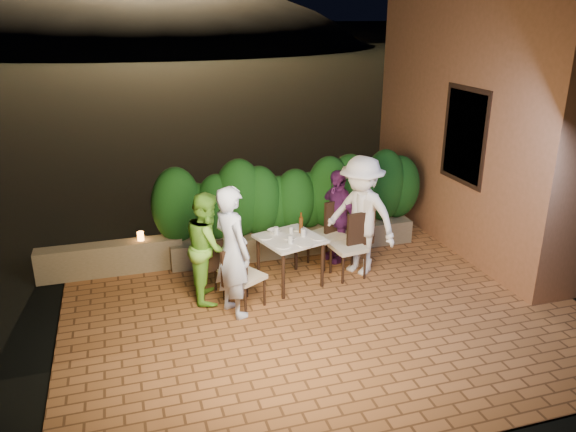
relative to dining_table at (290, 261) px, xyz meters
name	(u,v)px	position (x,y,z in m)	size (l,w,h in m)	color
ground	(332,320)	(0.23, -1.15, -0.40)	(400.00, 400.00, 0.00)	black
terrace_floor	(319,306)	(0.23, -0.65, -0.45)	(7.00, 6.00, 0.15)	brown
building_wall	(492,98)	(3.83, 0.85, 2.12)	(1.60, 5.00, 5.00)	#9C613D
window_pane	(466,136)	(3.05, 0.35, 1.62)	(0.08, 1.00, 1.40)	black
window_frame	(465,136)	(3.04, 0.35, 1.62)	(0.06, 1.15, 1.55)	black
planter	(294,240)	(0.43, 1.15, -0.17)	(4.20, 0.55, 0.40)	#77694C
hedge	(294,198)	(0.43, 1.15, 0.57)	(4.00, 0.70, 1.10)	#134112
parapet	(111,258)	(-2.57, 1.15, -0.12)	(2.20, 0.30, 0.50)	#77694C
hill	(155,84)	(2.23, 58.85, -4.38)	(52.00, 40.00, 22.00)	black
dining_table	(290,261)	(0.00, 0.00, 0.00)	(0.84, 0.84, 0.75)	white
plate_nw	(283,246)	(-0.19, -0.30, 0.38)	(0.21, 0.21, 0.01)	white
plate_sw	(265,237)	(-0.35, 0.11, 0.38)	(0.23, 0.23, 0.01)	white
plate_ne	(318,238)	(0.38, -0.16, 0.38)	(0.19, 0.19, 0.01)	white
plate_se	(296,228)	(0.20, 0.31, 0.38)	(0.25, 0.25, 0.01)	white
plate_centre	(289,237)	(-0.01, -0.01, 0.38)	(0.20, 0.20, 0.01)	white
plate_front	(305,244)	(0.13, -0.31, 0.38)	(0.24, 0.24, 0.01)	white
glass_nw	(290,239)	(-0.06, -0.21, 0.44)	(0.07, 0.07, 0.12)	silver
glass_sw	(276,231)	(-0.16, 0.17, 0.43)	(0.07, 0.07, 0.12)	silver
glass_ne	(303,233)	(0.20, -0.02, 0.44)	(0.07, 0.07, 0.12)	silver
glass_se	(291,230)	(0.06, 0.15, 0.43)	(0.06, 0.06, 0.11)	silver
beer_bottle	(301,223)	(0.21, 0.12, 0.54)	(0.06, 0.06, 0.32)	#4C290C
bowl	(274,231)	(-0.17, 0.25, 0.40)	(0.19, 0.19, 0.05)	white
chair_left_front	(246,275)	(-0.78, -0.48, 0.10)	(0.44, 0.44, 0.94)	black
chair_left_back	(229,266)	(-0.92, -0.02, 0.05)	(0.39, 0.39, 0.85)	black
chair_right_front	(348,246)	(0.93, -0.02, 0.13)	(0.47, 0.47, 1.01)	black
chair_right_back	(326,234)	(0.76, 0.50, 0.15)	(0.48, 0.48, 1.05)	black
diner_blue	(232,252)	(-0.98, -0.61, 0.53)	(0.66, 0.43, 1.81)	#C2D5FA
diner_green	(208,246)	(-1.22, -0.07, 0.41)	(0.76, 0.60, 1.57)	#87E246
diner_white	(361,216)	(1.16, 0.08, 0.56)	(1.21, 0.69, 1.87)	white
diner_purple	(337,216)	(0.98, 0.62, 0.39)	(0.90, 0.37, 1.53)	#5F236A
parapet_lamp	(141,236)	(-2.09, 1.15, 0.20)	(0.10, 0.10, 0.14)	orange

